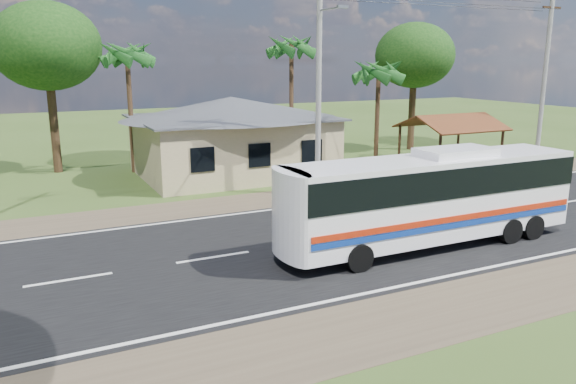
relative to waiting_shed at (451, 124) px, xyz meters
name	(u,v)px	position (x,y,z in m)	size (l,w,h in m)	color
ground	(331,239)	(-13.00, -8.50, -2.73)	(120.00, 120.00, 0.00)	#334C1B
road	(331,239)	(-13.00, -8.50, -2.72)	(120.00, 16.00, 0.03)	black
house	(232,128)	(-12.00, 4.50, -0.09)	(12.40, 10.00, 5.00)	tan
waiting_shed	(451,124)	(0.00, 0.00, 0.00)	(5.20, 4.48, 3.35)	#342012
concrete_barrier	(471,173)	(-1.00, -2.90, -2.28)	(7.00, 0.30, 0.90)	#9E9E99
utility_poles	(313,74)	(-10.33, -2.01, 3.04)	(32.80, 2.22, 11.00)	#9E9E99
palm_near	(379,72)	(-3.50, 2.50, 2.98)	(2.80, 2.80, 6.70)	#47301E
palm_mid	(291,47)	(-7.00, 7.00, 4.43)	(2.80, 2.80, 8.20)	#47301E
palm_far	(127,55)	(-17.00, 7.50, 3.95)	(2.80, 2.80, 7.70)	#47301E
tree_behind_house	(47,47)	(-21.00, 9.50, 4.39)	(6.00, 6.00, 9.61)	#47301E
tree_behind_shed	(415,56)	(3.00, 7.50, 3.95)	(5.60, 5.60, 9.02)	#47301E
coach_bus	(433,192)	(-10.18, -10.60, -0.77)	(11.02, 2.43, 3.42)	white
motorcycle	(345,185)	(-8.82, -2.62, -2.26)	(0.62, 1.79, 0.94)	black
person	(427,169)	(-3.68, -2.45, -1.94)	(0.57, 0.38, 1.58)	navy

